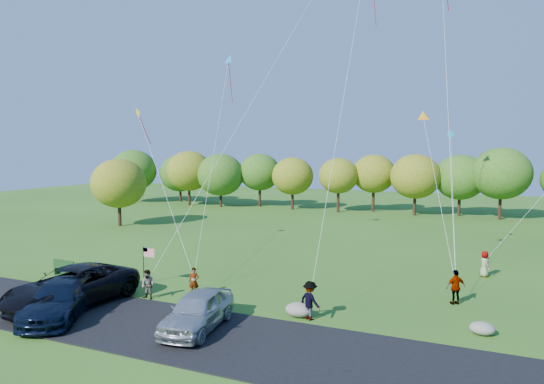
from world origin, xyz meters
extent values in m
plane|color=#2E5C1A|center=(0.00, 0.00, 0.00)|extent=(140.00, 140.00, 0.00)
cube|color=black|center=(0.00, -4.00, 0.03)|extent=(44.00, 6.00, 0.06)
cylinder|color=#332012|center=(-35.49, 39.87, 1.28)|extent=(0.36, 0.36, 2.55)
ellipsoid|color=#336B1A|center=(-35.49, 39.87, 4.44)|extent=(5.81, 5.81, 5.22)
cylinder|color=#332012|center=(-29.35, 36.85, 1.30)|extent=(0.36, 0.36, 2.61)
ellipsoid|color=#295917|center=(-29.35, 36.85, 4.45)|extent=(5.68, 5.68, 5.12)
cylinder|color=#332012|center=(-24.94, 38.10, 1.24)|extent=(0.36, 0.36, 2.48)
ellipsoid|color=#336B1A|center=(-24.94, 38.10, 4.35)|extent=(5.76, 5.76, 5.19)
cylinder|color=#332012|center=(-20.52, 36.66, 1.32)|extent=(0.36, 0.36, 2.63)
ellipsoid|color=#336B1A|center=(-20.52, 36.66, 4.32)|extent=(5.20, 5.20, 4.68)
cylinder|color=#332012|center=(-15.35, 37.72, 1.40)|extent=(0.36, 0.36, 2.81)
ellipsoid|color=#295917|center=(-15.35, 37.72, 4.96)|extent=(6.62, 6.62, 5.95)
cylinder|color=#332012|center=(-9.31, 36.82, 1.26)|extent=(0.36, 0.36, 2.53)
ellipsoid|color=#336B1A|center=(-9.31, 36.82, 4.65)|extent=(6.54, 6.54, 5.89)
cylinder|color=#332012|center=(-4.32, 36.15, 1.29)|extent=(0.36, 0.36, 2.58)
ellipsoid|color=#295917|center=(-4.32, 36.15, 4.30)|extent=(5.30, 5.30, 4.77)
cylinder|color=#332012|center=(-0.77, 37.70, 1.39)|extent=(0.36, 0.36, 2.77)
ellipsoid|color=#336B1A|center=(-0.77, 37.70, 4.58)|extent=(5.54, 5.54, 4.99)
cylinder|color=#332012|center=(5.78, 37.46, 1.20)|extent=(0.36, 0.36, 2.41)
ellipsoid|color=#295917|center=(5.78, 37.46, 4.26)|extent=(5.70, 5.70, 5.13)
cylinder|color=#332012|center=(10.19, 37.60, 1.37)|extent=(0.36, 0.36, 2.74)
ellipsoid|color=#295917|center=(10.19, 37.60, 5.01)|extent=(6.98, 6.98, 6.28)
cylinder|color=#332012|center=(14.40, 39.54, 1.37)|extent=(0.36, 0.36, 2.75)
ellipsoid|color=#295917|center=(14.40, 39.54, 4.41)|extent=(5.11, 5.11, 4.60)
cylinder|color=#332012|center=(-22.00, 18.00, 1.30)|extent=(0.36, 0.36, 2.60)
ellipsoid|color=#336B1A|center=(-22.00, 18.00, 4.42)|extent=(5.60, 5.60, 5.04)
imported|color=black|center=(-6.62, -3.34, 1.03)|extent=(3.84, 7.27, 1.95)
imported|color=black|center=(-5.87, -4.75, 0.89)|extent=(4.67, 6.16, 1.66)
imported|color=#A4A8AE|center=(0.96, -3.53, 0.90)|extent=(2.58, 5.11, 1.67)
imported|color=#4C4C59|center=(-1.94, 0.72, 0.77)|extent=(0.66, 0.55, 1.55)
imported|color=#4C4C59|center=(-3.84, -0.80, 0.79)|extent=(0.82, 0.67, 1.58)
imported|color=#4C4C59|center=(5.08, -0.29, 0.91)|extent=(1.36, 1.12, 1.83)
imported|color=#4C4C59|center=(11.22, 4.82, 0.90)|extent=(1.12, 0.96, 1.80)
imported|color=#4C4C59|center=(12.60, 11.25, 0.81)|extent=(0.82, 0.94, 1.63)
cube|color=#153A17|center=(-11.68, 1.12, 0.43)|extent=(1.84, 0.24, 0.06)
cube|color=#153A17|center=(-11.68, 0.93, 0.73)|extent=(1.83, 0.18, 0.56)
cube|color=#153A17|center=(-12.44, 1.12, 0.21)|extent=(0.11, 0.46, 0.43)
cube|color=#153A17|center=(-10.92, 1.12, 0.21)|extent=(0.11, 0.46, 0.43)
cylinder|color=blue|center=(-9.63, 1.33, 0.46)|extent=(0.62, 0.62, 0.92)
cylinder|color=black|center=(-5.96, 1.53, 1.10)|extent=(0.05, 0.05, 2.21)
cube|color=red|center=(-5.56, 1.53, 1.90)|extent=(0.79, 0.53, 0.02)
cube|color=navy|center=(-5.80, 1.54, 2.06)|extent=(0.32, 0.02, 0.25)
ellipsoid|color=#9F9A8B|center=(4.46, -0.12, 0.33)|extent=(1.33, 1.04, 0.67)
ellipsoid|color=gray|center=(12.50, 0.92, 0.28)|extent=(1.06, 0.88, 0.55)
cone|color=blue|center=(-6.40, 13.04, 14.93)|extent=(1.10, 0.77, 0.94)
cone|color=#FCA110|center=(8.63, 11.72, 10.05)|extent=(0.90, 0.63, 0.78)
cube|color=yellow|center=(-11.17, 7.86, 10.61)|extent=(0.64, 0.36, 0.69)
cube|color=#1591D9|center=(10.04, 16.62, 9.03)|extent=(0.62, 0.40, 0.70)
camera|label=1|loc=(12.24, -21.26, 8.01)|focal=32.00mm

